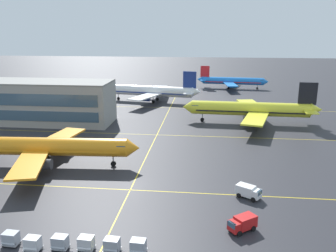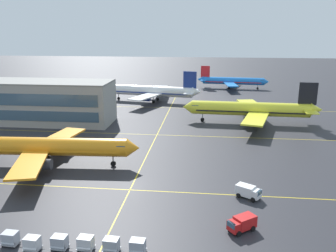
% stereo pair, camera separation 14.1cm
% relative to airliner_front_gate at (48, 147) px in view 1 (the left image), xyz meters
% --- Properties ---
extents(ground_plane, '(600.00, 600.00, 0.00)m').
position_rel_airliner_front_gate_xyz_m(ground_plane, '(19.22, -8.01, -3.99)').
color(ground_plane, '#28282D').
extents(airliner_front_gate, '(37.61, 32.41, 11.70)m').
position_rel_airliner_front_gate_xyz_m(airliner_front_gate, '(0.00, 0.00, 0.00)').
color(airliner_front_gate, orange).
rests_on(airliner_front_gate, ground).
extents(airliner_second_row, '(40.76, 35.17, 12.68)m').
position_rel_airliner_front_gate_xyz_m(airliner_second_row, '(45.60, 39.35, 0.34)').
color(airliner_second_row, yellow).
rests_on(airliner_second_row, ground).
extents(airliner_third_row, '(39.17, 33.39, 12.20)m').
position_rel_airliner_front_gate_xyz_m(airliner_third_row, '(10.99, 68.59, 0.17)').
color(airliner_third_row, white).
rests_on(airliner_third_row, ground).
extents(airliner_far_left_stand, '(33.38, 28.70, 10.37)m').
position_rel_airliner_front_gate_xyz_m(airliner_far_left_stand, '(43.71, 104.16, -0.45)').
color(airliner_far_left_stand, blue).
rests_on(airliner_far_left_stand, ground).
extents(taxiway_markings, '(146.53, 113.00, 0.01)m').
position_rel_airliner_front_gate_xyz_m(taxiway_markings, '(19.22, 24.23, -3.99)').
color(taxiway_markings, yellow).
rests_on(taxiway_markings, ground).
extents(service_truck_red_van, '(4.46, 3.75, 2.10)m').
position_rel_airliner_front_gate_xyz_m(service_truck_red_van, '(39.66, -10.82, -2.82)').
color(service_truck_red_van, white).
rests_on(service_truck_red_van, ground).
extents(service_truck_catering, '(4.38, 3.97, 2.10)m').
position_rel_airliner_front_gate_xyz_m(service_truck_catering, '(37.72, -21.30, -2.82)').
color(service_truck_catering, red).
rests_on(service_truck_catering, ground).
extents(baggage_cart_row_leftmost, '(2.80, 1.80, 1.86)m').
position_rel_airliner_front_gate_xyz_m(baggage_cart_row_leftmost, '(7.17, -28.24, -2.99)').
color(baggage_cart_row_leftmost, '#99999E').
rests_on(baggage_cart_row_leftmost, ground).
extents(baggage_cart_row_second, '(2.80, 1.80, 1.86)m').
position_rel_airliner_front_gate_xyz_m(baggage_cart_row_second, '(10.56, -29.01, -2.99)').
color(baggage_cart_row_second, '#99999E').
rests_on(baggage_cart_row_second, ground).
extents(baggage_cart_row_middle, '(2.80, 1.80, 1.86)m').
position_rel_airliner_front_gate_xyz_m(baggage_cart_row_middle, '(13.96, -28.37, -2.99)').
color(baggage_cart_row_middle, '#99999E').
rests_on(baggage_cart_row_middle, ground).
extents(baggage_cart_row_fourth, '(2.80, 1.80, 1.86)m').
position_rel_airliner_front_gate_xyz_m(baggage_cart_row_fourth, '(17.35, -28.17, -2.99)').
color(baggage_cart_row_fourth, '#99999E').
rests_on(baggage_cart_row_fourth, ground).
extents(baggage_cart_row_fifth, '(2.80, 1.80, 1.86)m').
position_rel_airliner_front_gate_xyz_m(baggage_cart_row_fifth, '(20.75, -28.19, -2.99)').
color(baggage_cart_row_fifth, '#99999E').
rests_on(baggage_cart_row_fifth, ground).
extents(baggage_cart_row_rightmost, '(2.80, 1.80, 1.86)m').
position_rel_airliner_front_gate_xyz_m(baggage_cart_row_rightmost, '(24.14, -28.12, -2.99)').
color(baggage_cart_row_rightmost, '#99999E').
rests_on(baggage_cart_row_rightmost, ground).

